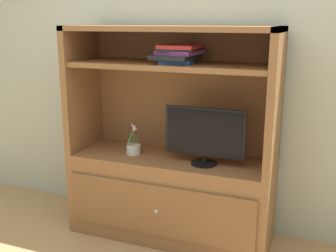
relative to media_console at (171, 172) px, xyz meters
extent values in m
cube|color=#ADB29E|center=(0.00, 0.34, 0.90)|extent=(6.00, 0.10, 2.80)
cube|color=brown|center=(0.00, -0.01, -0.19)|extent=(1.51, 0.50, 0.63)
cube|color=brown|center=(0.00, -0.27, -0.19)|extent=(1.39, 0.02, 0.38)
sphere|color=silver|center=(0.00, -0.28, -0.19)|extent=(0.02, 0.02, 0.02)
cube|color=brown|center=(-0.73, -0.01, 0.60)|extent=(0.05, 0.50, 0.95)
cube|color=brown|center=(0.73, -0.01, 0.60)|extent=(0.05, 0.50, 0.95)
cube|color=brown|center=(0.00, 0.23, 0.60)|extent=(1.51, 0.02, 0.95)
cube|color=brown|center=(0.00, -0.01, 1.05)|extent=(1.51, 0.50, 0.04)
cube|color=brown|center=(0.00, -0.01, 0.80)|extent=(1.41, 0.45, 0.04)
cylinder|color=black|center=(0.28, -0.06, 0.13)|extent=(0.19, 0.19, 0.01)
cylinder|color=black|center=(0.28, -0.06, 0.16)|extent=(0.03, 0.03, 0.05)
cube|color=black|center=(0.28, -0.06, 0.36)|extent=(0.57, 0.02, 0.34)
cube|color=black|center=(0.28, -0.08, 0.36)|extent=(0.53, 0.00, 0.31)
cylinder|color=beige|center=(-0.29, -0.04, 0.16)|extent=(0.11, 0.11, 0.07)
cylinder|color=#3D6B33|center=(-0.29, -0.04, 0.28)|extent=(0.01, 0.01, 0.16)
cube|color=#2D7A38|center=(-0.26, -0.03, 0.25)|extent=(0.02, 0.09, 0.07)
cube|color=#2D7A38|center=(-0.31, -0.03, 0.25)|extent=(0.02, 0.09, 0.11)
sphere|color=#DB9EC6|center=(-0.30, -0.03, 0.35)|extent=(0.02, 0.02, 0.02)
sphere|color=#DB9EC6|center=(-0.27, -0.04, 0.32)|extent=(0.03, 0.03, 0.03)
sphere|color=#DB9EC6|center=(-0.28, -0.04, 0.34)|extent=(0.02, 0.02, 0.02)
cube|color=#2D519E|center=(0.06, -0.01, 0.83)|extent=(0.24, 0.29, 0.03)
cube|color=black|center=(0.04, -0.02, 0.86)|extent=(0.29, 0.35, 0.03)
cube|color=purple|center=(0.07, 0.00, 0.89)|extent=(0.29, 0.31, 0.03)
cube|color=black|center=(0.06, -0.02, 0.91)|extent=(0.27, 0.28, 0.01)
cube|color=red|center=(0.07, -0.01, 0.93)|extent=(0.25, 0.28, 0.03)
camera|label=1|loc=(1.03, -2.69, 1.11)|focal=43.68mm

